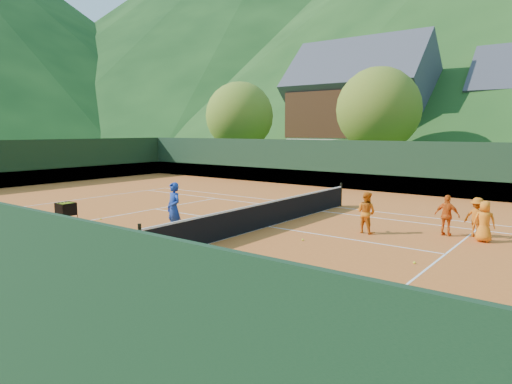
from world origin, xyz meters
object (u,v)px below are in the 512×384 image
Objects in this scene: coach at (174,208)px; student_c at (484,221)px; tennis_net at (268,214)px; chalet_left at (360,110)px; student_a at (366,212)px; ball_hopper at (66,210)px; student_d at (477,217)px; student_b at (447,215)px.

student_c is at bearing 43.56° from coach.
tennis_net is 32.04m from chalet_left.
student_c reaches higher than tennis_net.
coach is at bearing 47.58° from student_a.
ball_hopper is 0.07× the size of chalet_left.
tennis_net is (-6.61, -2.92, -0.17)m from student_d.
chalet_left reaches higher than student_d.
tennis_net is 12.07× the size of ball_hopper.
chalet_left reaches higher than student_b.
student_a reaches higher than student_c.
student_b is 1.42× the size of ball_hopper.
tennis_net is at bearing 41.44° from ball_hopper.
coach is at bearing 19.68° from student_c.
ball_hopper is (-3.58, -1.94, -0.16)m from coach.
student_d is at bearing 32.75° from ball_hopper.
student_c is (1.20, -0.19, -0.03)m from student_b.
tennis_net is (-5.76, -2.48, -0.21)m from student_b.
student_c is 1.00× the size of student_d.
student_d is 0.10× the size of chalet_left.
coach reaches higher than ball_hopper.
ball_hopper is (-8.90, -6.11, 0.01)m from student_a.
student_d is (-0.35, 0.63, -0.00)m from student_c.
chalet_left is at bearing -69.30° from student_c.
chalet_left is at bearing -56.38° from student_b.
coach is at bearing -123.53° from tennis_net.
chalet_left reaches higher than coach.
student_d is 7.23m from tennis_net.
chalet_left is (-13.36, 28.78, 4.89)m from student_a.
student_a is 1.47× the size of ball_hopper.
student_d is 1.35× the size of ball_hopper.
ball_hopper is at bearing -82.70° from chalet_left.
student_a is at bearing 5.82° from student_c.
coach is 34.24m from chalet_left.
chalet_left reaches higher than student_c.
coach is 4.08m from ball_hopper.
student_a is at bearing -65.09° from chalet_left.
tennis_net is 7.38m from ball_hopper.
coach reaches higher than student_c.
coach is 9.43m from student_b.
student_b is 1.05× the size of student_d.
student_b is at bearing -60.20° from chalet_left.
student_c is 32.86m from chalet_left.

